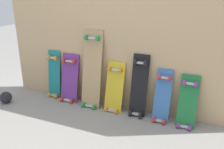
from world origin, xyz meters
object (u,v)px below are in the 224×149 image
(skateboard_natural, at_px, (92,72))
(skateboard_black, at_px, (139,89))
(skateboard_green, at_px, (187,105))
(rubber_ball, at_px, (6,97))
(skateboard_blue, at_px, (162,99))
(skateboard_teal, at_px, (54,77))
(skateboard_purple, at_px, (69,81))
(skateboard_yellow, at_px, (114,90))

(skateboard_natural, xyz_separation_m, skateboard_black, (0.57, 0.00, -0.11))
(skateboard_natural, height_order, skateboard_green, skateboard_natural)
(skateboard_black, distance_m, rubber_ball, 1.65)
(skateboard_natural, bearing_deg, skateboard_blue, -0.68)
(skateboard_teal, distance_m, skateboard_natural, 0.59)
(skateboard_black, relative_size, skateboard_green, 1.24)
(skateboard_purple, height_order, skateboard_green, skateboard_purple)
(skateboard_natural, distance_m, skateboard_black, 0.58)
(skateboard_yellow, bearing_deg, rubber_ball, -163.73)
(skateboard_black, xyz_separation_m, skateboard_blue, (0.27, -0.01, -0.07))
(skateboard_blue, height_order, skateboard_green, skateboard_blue)
(skateboard_teal, height_order, rubber_ball, skateboard_teal)
(skateboard_purple, bearing_deg, skateboard_natural, -1.92)
(skateboard_black, distance_m, skateboard_green, 0.53)
(skateboard_blue, distance_m, skateboard_green, 0.26)
(rubber_ball, bearing_deg, skateboard_teal, 43.25)
(skateboard_teal, distance_m, skateboard_black, 1.14)
(skateboard_black, bearing_deg, skateboard_green, -2.40)
(skateboard_yellow, bearing_deg, skateboard_green, -1.29)
(skateboard_teal, height_order, skateboard_green, skateboard_teal)
(skateboard_purple, xyz_separation_m, skateboard_natural, (0.32, -0.01, 0.16))
(skateboard_blue, height_order, rubber_ball, skateboard_blue)
(skateboard_teal, relative_size, rubber_ball, 4.66)
(skateboard_teal, bearing_deg, skateboard_yellow, -2.50)
(rubber_ball, bearing_deg, skateboard_green, 9.66)
(skateboard_black, relative_size, skateboard_blue, 1.20)
(skateboard_yellow, bearing_deg, skateboard_black, 0.72)
(skateboard_natural, xyz_separation_m, rubber_ball, (-1.01, -0.38, -0.35))
(skateboard_yellow, distance_m, skateboard_green, 0.82)
(skateboard_teal, relative_size, skateboard_purple, 1.02)
(skateboard_black, bearing_deg, skateboard_natural, -179.57)
(skateboard_teal, distance_m, skateboard_yellow, 0.85)
(skateboard_teal, bearing_deg, skateboard_blue, -1.95)
(skateboard_blue, relative_size, skateboard_green, 1.04)
(skateboard_teal, distance_m, skateboard_purple, 0.25)
(skateboard_yellow, relative_size, rubber_ball, 4.42)
(skateboard_blue, xyz_separation_m, skateboard_green, (0.26, -0.01, -0.01))
(skateboard_blue, distance_m, rubber_ball, 1.90)
(skateboard_blue, bearing_deg, skateboard_yellow, 178.89)
(skateboard_teal, bearing_deg, skateboard_natural, -3.82)
(skateboard_yellow, xyz_separation_m, skateboard_black, (0.29, 0.00, 0.07))
(skateboard_purple, relative_size, skateboard_green, 1.10)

